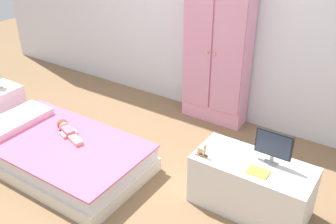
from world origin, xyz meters
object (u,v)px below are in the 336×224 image
at_px(bed, 61,153).
at_px(rocking_horse_toy, 203,150).
at_px(tv_stand, 251,185).
at_px(tv_monitor, 274,146).
at_px(nightstand, 4,106).
at_px(wardrobe, 217,49).
at_px(book_yellow, 258,172).
at_px(doll, 66,129).

relative_size(bed, rocking_horse_toy, 13.85).
bearing_deg(tv_stand, tv_monitor, 35.07).
relative_size(bed, nightstand, 3.63).
xyz_separation_m(wardrobe, book_yellow, (0.93, -1.15, -0.36)).
height_order(tv_stand, book_yellow, book_yellow).
bearing_deg(tv_monitor, book_yellow, -101.97).
bearing_deg(tv_stand, doll, -170.18).
relative_size(bed, wardrobe, 0.98).
bearing_deg(tv_stand, wardrobe, 129.24).
bearing_deg(book_yellow, wardrobe, 128.92).
distance_m(nightstand, wardrobe, 2.24).
distance_m(wardrobe, rocking_horse_toy, 1.34).
relative_size(nightstand, tv_stand, 0.48).
bearing_deg(doll, book_yellow, 6.39).
distance_m(doll, tv_monitor, 1.79).
height_order(tv_monitor, book_yellow, tv_monitor).
relative_size(doll, book_yellow, 2.57).
bearing_deg(rocking_horse_toy, tv_monitor, 24.03).
bearing_deg(wardrobe, tv_stand, -50.76).
relative_size(wardrobe, tv_stand, 1.79).
height_order(doll, nightstand, nightstand).
height_order(nightstand, book_yellow, book_yellow).
height_order(doll, rocking_horse_toy, rocking_horse_toy).
xyz_separation_m(bed, tv_monitor, (1.69, 0.49, 0.44)).
xyz_separation_m(bed, rocking_horse_toy, (1.23, 0.28, 0.34)).
height_order(bed, rocking_horse_toy, rocking_horse_toy).
relative_size(wardrobe, book_yellow, 10.44).
relative_size(tv_stand, rocking_horse_toy, 7.89).
distance_m(nightstand, book_yellow, 2.69).
distance_m(nightstand, tv_monitor, 2.75).
distance_m(wardrobe, tv_stand, 1.48).
bearing_deg(wardrobe, bed, -115.97).
relative_size(bed, tv_monitor, 5.72).
relative_size(doll, wardrobe, 0.25).
distance_m(doll, nightstand, 0.98).
bearing_deg(book_yellow, tv_monitor, 78.03).
bearing_deg(doll, bed, -69.95).
bearing_deg(nightstand, wardrobe, 36.50).
bearing_deg(tv_stand, bed, -165.31).
distance_m(tv_monitor, rocking_horse_toy, 0.50).
height_order(rocking_horse_toy, book_yellow, rocking_horse_toy).
xyz_separation_m(nightstand, rocking_horse_toy, (2.26, 0.10, 0.26)).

